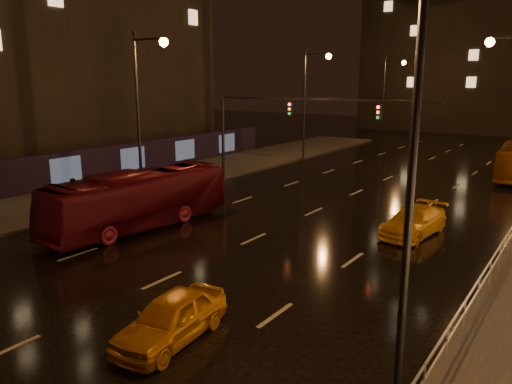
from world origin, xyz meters
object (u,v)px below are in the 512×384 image
(bus_red, at_px, (139,199))
(pedestrian_b, at_px, (74,192))
(taxi_far, at_px, (414,221))
(taxi_near, at_px, (171,318))

(bus_red, xyz_separation_m, pedestrian_b, (-5.87, 0.42, -0.47))
(pedestrian_b, bearing_deg, taxi_far, -59.40)
(taxi_far, xyz_separation_m, pedestrian_b, (-17.67, -6.11, 0.31))
(taxi_far, bearing_deg, pedestrian_b, -153.93)
(taxi_near, xyz_separation_m, pedestrian_b, (-15.07, 7.78, 0.29))
(bus_red, height_order, pedestrian_b, bus_red)
(pedestrian_b, bearing_deg, taxi_near, -105.78)
(bus_red, relative_size, taxi_far, 2.26)
(taxi_near, relative_size, taxi_far, 0.87)
(taxi_far, distance_m, pedestrian_b, 18.70)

